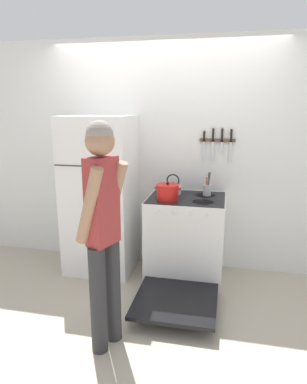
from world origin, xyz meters
name	(u,v)px	position (x,y,z in m)	size (l,w,h in m)	color
ground_plane	(164,261)	(0.00, 0.00, 0.00)	(14.00, 14.00, 0.00)	#B2A893
wall_back	(165,156)	(0.00, 0.03, 1.27)	(10.00, 0.06, 2.55)	silver
refrigerator	(100,196)	(-0.66, -0.31, 0.87)	(0.73, 0.65, 1.73)	white
stove_range	(185,240)	(0.30, -0.37, 0.45)	(0.80, 1.39, 0.90)	white
dutch_oven_pot	(168,192)	(0.12, -0.47, 0.98)	(0.27, 0.23, 0.19)	red
tea_kettle	(173,188)	(0.13, -0.20, 0.96)	(0.23, 0.18, 0.22)	silver
utensil_jar	(207,189)	(0.50, -0.19, 0.97)	(0.08, 0.08, 0.26)	#B7BABF
person	(103,225)	(-0.16, -1.56, 0.99)	(0.36, 0.42, 1.74)	#2D2D30
wall_knife_strip	(218,140)	(0.58, -0.02, 1.48)	(0.38, 0.03, 0.36)	brown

